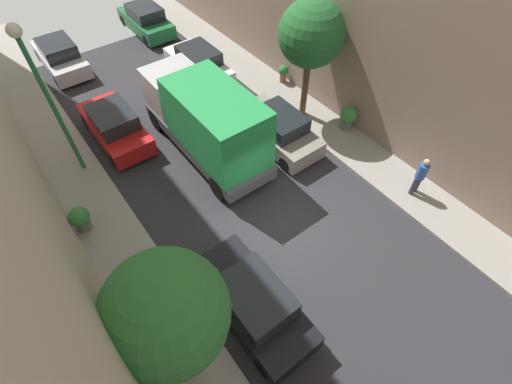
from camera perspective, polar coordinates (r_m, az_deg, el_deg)
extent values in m
plane|color=#2D2D33|center=(13.46, 3.95, -5.32)|extent=(32.00, 32.00, 0.00)
cube|color=gray|center=(12.30, -15.07, -16.62)|extent=(2.00, 44.00, 0.15)
cube|color=gray|center=(16.06, 17.84, 3.99)|extent=(2.00, 44.00, 0.15)
cube|color=black|center=(11.44, -0.55, -16.70)|extent=(1.76, 4.20, 0.76)
cube|color=#1E2328|center=(10.75, -0.09, -15.82)|extent=(1.56, 2.10, 0.64)
cylinder|color=black|center=(12.08, -8.15, -13.63)|extent=(0.22, 0.64, 0.64)
cylinder|color=black|center=(12.41, -1.97, -9.85)|extent=(0.22, 0.64, 0.64)
cylinder|color=black|center=(11.10, 1.19, -25.29)|extent=(0.22, 0.64, 0.64)
cylinder|color=black|center=(11.46, 7.77, -20.53)|extent=(0.22, 0.64, 0.64)
cube|color=red|center=(17.31, -20.73, 9.10)|extent=(1.76, 4.20, 0.76)
cube|color=#1E2328|center=(16.77, -21.19, 10.63)|extent=(1.56, 2.10, 0.64)
cylinder|color=black|center=(18.58, -24.56, 9.85)|extent=(0.22, 0.64, 0.64)
cylinder|color=black|center=(18.80, -20.24, 11.97)|extent=(0.22, 0.64, 0.64)
cylinder|color=black|center=(16.17, -20.84, 4.54)|extent=(0.22, 0.64, 0.64)
cylinder|color=black|center=(16.42, -16.00, 7.01)|extent=(0.22, 0.64, 0.64)
cube|color=silver|center=(23.17, -27.70, 17.61)|extent=(1.76, 4.20, 0.76)
cube|color=#1E2328|center=(22.73, -28.25, 18.91)|extent=(1.56, 2.10, 0.64)
cylinder|color=black|center=(24.58, -30.32, 17.64)|extent=(0.22, 0.64, 0.64)
cylinder|color=black|center=(24.74, -26.93, 19.29)|extent=(0.22, 0.64, 0.64)
cylinder|color=black|center=(21.84, -28.10, 14.73)|extent=(0.22, 0.64, 0.64)
cylinder|color=black|center=(22.03, -24.35, 16.55)|extent=(0.22, 0.64, 0.64)
cube|color=gray|center=(16.08, 3.18, 9.22)|extent=(1.76, 4.20, 0.76)
cube|color=#1E2328|center=(15.55, 3.65, 10.88)|extent=(1.56, 2.10, 0.64)
cylinder|color=black|center=(16.80, -2.34, 10.35)|extent=(0.22, 0.64, 0.64)
cylinder|color=black|center=(17.53, 1.90, 12.32)|extent=(0.22, 0.64, 0.64)
cylinder|color=black|center=(15.02, 4.58, 4.28)|extent=(0.22, 0.64, 0.64)
cylinder|color=black|center=(15.83, 8.92, 6.69)|extent=(0.22, 0.64, 0.64)
cube|color=white|center=(20.37, -8.78, 18.49)|extent=(1.76, 4.20, 0.76)
cube|color=#1E2328|center=(19.90, -8.80, 20.03)|extent=(1.56, 2.10, 0.64)
cylinder|color=black|center=(21.41, -12.85, 18.80)|extent=(0.22, 0.64, 0.64)
cylinder|color=black|center=(21.99, -9.11, 20.29)|extent=(0.22, 0.64, 0.64)
cylinder|color=black|center=(19.04, -8.25, 15.24)|extent=(0.22, 0.64, 0.64)
cylinder|color=black|center=(19.68, -4.24, 16.92)|extent=(0.22, 0.64, 0.64)
cube|color=#1E6638|center=(25.20, -16.47, 23.64)|extent=(1.76, 4.20, 0.76)
cube|color=#1E2328|center=(24.79, -16.69, 24.96)|extent=(1.56, 2.10, 0.64)
cylinder|color=black|center=(26.40, -19.56, 23.54)|extent=(0.22, 0.64, 0.64)
cylinder|color=black|center=(26.87, -16.33, 24.79)|extent=(0.22, 0.64, 0.64)
cylinder|color=black|center=(23.75, -16.36, 21.36)|extent=(0.22, 0.64, 0.64)
cylinder|color=black|center=(24.27, -12.87, 22.71)|extent=(0.22, 0.64, 0.64)
cube|color=#4C4C51|center=(15.64, -7.66, 8.26)|extent=(2.20, 6.60, 0.50)
cube|color=#B7B7BC|center=(16.70, -12.60, 15.34)|extent=(2.10, 1.80, 1.70)
cube|color=green|center=(14.03, -6.08, 10.53)|extent=(2.24, 4.20, 2.40)
cylinder|color=black|center=(17.36, -15.00, 10.70)|extent=(0.30, 0.96, 0.96)
cylinder|color=black|center=(17.95, -9.39, 13.30)|extent=(0.30, 0.96, 0.96)
cylinder|color=black|center=(13.99, -5.72, 0.67)|extent=(0.30, 0.96, 0.96)
cylinder|color=black|center=(14.72, 0.65, 4.17)|extent=(0.30, 0.96, 0.96)
cylinder|color=#2D334C|center=(15.08, 23.06, 0.86)|extent=(0.18, 0.18, 0.82)
cylinder|color=#2D334C|center=(15.23, 23.54, 1.24)|extent=(0.18, 0.18, 0.82)
cylinder|color=#3359B2|center=(14.66, 24.17, 2.92)|extent=(0.36, 0.36, 0.64)
sphere|color=tan|center=(14.35, 24.75, 4.16)|extent=(0.24, 0.24, 0.24)
cylinder|color=brown|center=(10.08, -11.06, -22.81)|extent=(0.28, 0.28, 2.82)
sphere|color=#2D7233|center=(7.86, -13.76, -17.56)|extent=(2.62, 2.62, 2.62)
cylinder|color=brown|center=(16.98, 7.54, 15.69)|extent=(0.28, 0.28, 2.83)
sphere|color=#23602D|center=(15.77, 8.49, 22.89)|extent=(2.63, 2.63, 2.63)
cylinder|color=slate|center=(17.23, 13.72, 10.12)|extent=(0.50, 0.50, 0.41)
sphere|color=#38843D|center=(16.92, 14.03, 11.42)|extent=(0.75, 0.75, 0.75)
cylinder|color=slate|center=(14.41, -24.92, -4.54)|extent=(0.50, 0.50, 0.36)
sphere|color=#38843D|center=(14.07, -25.53, -3.44)|extent=(0.70, 0.70, 0.70)
cylinder|color=brown|center=(19.70, 4.15, 17.10)|extent=(0.33, 0.33, 0.43)
sphere|color=#2D7233|center=(19.48, 4.22, 18.11)|extent=(0.50, 0.50, 0.50)
cylinder|color=#26723F|center=(14.98, -28.31, 10.63)|extent=(0.16, 0.16, 5.47)
sphere|color=white|center=(13.59, -33.14, 20.05)|extent=(0.44, 0.44, 0.44)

